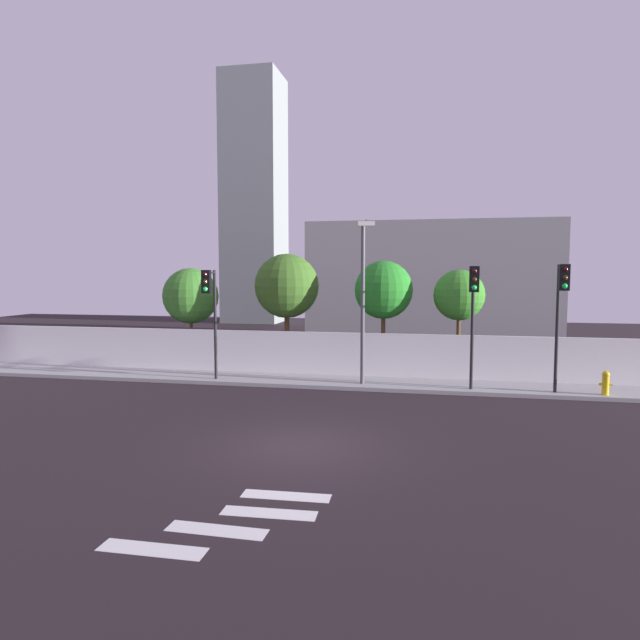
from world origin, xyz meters
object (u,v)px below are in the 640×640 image
Objects in this scene: fire_hydrant at (606,382)px; roadside_tree_leftmost at (191,296)px; street_lamp_curbside at (363,290)px; traffic_light_center at (473,301)px; traffic_light_left at (210,300)px; roadside_tree_midright at (384,290)px; roadside_tree_rightmost at (459,296)px; roadside_tree_midleft at (287,286)px; traffic_light_right at (561,300)px.

roadside_tree_leftmost reaches higher than fire_hydrant.
roadside_tree_leftmost is at bearing 159.65° from street_lamp_curbside.
traffic_light_center is at bearing -16.92° from roadside_tree_leftmost.
traffic_light_left is 4.41m from roadside_tree_leftmost.
roadside_tree_midright reaches higher than fire_hydrant.
roadside_tree_rightmost reaches higher than traffic_light_left.
roadside_tree_rightmost is at bearing 95.07° from traffic_light_center.
roadside_tree_midright is at bearing -0.00° from roadside_tree_midleft.
street_lamp_curbside is at bearing -98.95° from roadside_tree_midright.
roadside_tree_leftmost is 9.00m from roadside_tree_midright.
traffic_light_right is at bearing -18.82° from roadside_tree_midleft.
traffic_light_right is 1.00× the size of roadside_tree_rightmost.
roadside_tree_midleft is (-3.86, 3.15, 0.04)m from street_lamp_curbside.
fire_hydrant is (4.63, 0.56, -2.87)m from traffic_light_center.
traffic_light_right is 5.38× the size of fire_hydrant.
roadside_tree_midright is at bearing 29.25° from traffic_light_left.
roadside_tree_midright reaches higher than roadside_tree_leftmost.
roadside_tree_midleft is at bearing 180.00° from roadside_tree_midright.
traffic_light_center is at bearing -9.29° from street_lamp_curbside.
roadside_tree_midleft is at bearing 59.40° from traffic_light_left.
roadside_tree_midleft is at bearing 0.00° from roadside_tree_leftmost.
street_lamp_curbside reaches higher than traffic_light_left.
traffic_light_center is 2.96m from traffic_light_right.
roadside_tree_leftmost is (-8.50, 3.15, -0.44)m from street_lamp_curbside.
roadside_tree_leftmost is 0.88× the size of roadside_tree_midleft.
roadside_tree_midleft is 4.36m from roadside_tree_midright.
street_lamp_curbside is (6.02, 0.49, 0.45)m from traffic_light_left.
street_lamp_curbside is at bearing 170.71° from traffic_light_center.
roadside_tree_midright is (-6.50, 3.70, 0.20)m from traffic_light_right.
roadside_tree_leftmost is (-15.50, 3.70, -0.13)m from traffic_light_right.
roadside_tree_midleft reaches higher than roadside_tree_midright.
roadside_tree_rightmost is at bearing 146.83° from fire_hydrant.
street_lamp_curbside is 3.19m from roadside_tree_midright.
roadside_tree_midright is (-8.17, 3.25, 3.10)m from fire_hydrant.
roadside_tree_midleft is at bearing 154.22° from traffic_light_center.
traffic_light_center is at bearing -25.78° from roadside_tree_midleft.
roadside_tree_leftmost is at bearing 180.00° from roadside_tree_rightmost.
roadside_tree_rightmost is (7.56, -0.00, -0.35)m from roadside_tree_midleft.
roadside_tree_rightmost is (3.70, 3.15, -0.32)m from street_lamp_curbside.
roadside_tree_leftmost is at bearing 163.08° from traffic_light_center.
traffic_light_left is at bearing -120.60° from roadside_tree_midleft.
fire_hydrant is 0.19× the size of roadside_tree_rightmost.
fire_hydrant is at bearing -21.68° from roadside_tree_midright.
fire_hydrant is at bearing 6.93° from traffic_light_center.
roadside_tree_midright is (-3.54, 3.81, 0.23)m from traffic_light_center.
roadside_tree_midright is (6.51, 3.65, 0.33)m from traffic_light_left.
traffic_light_center is 5.31× the size of fire_hydrant.
traffic_light_left is 10.38m from roadside_tree_rightmost.
fire_hydrant is 9.33m from roadside_tree_midright.
fire_hydrant is 13.35m from roadside_tree_midleft.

